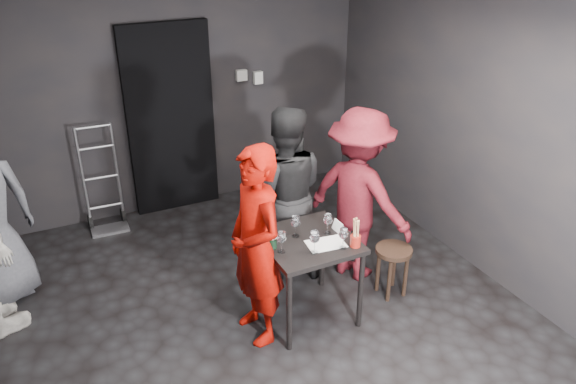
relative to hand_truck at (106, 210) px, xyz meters
name	(u,v)px	position (x,y,z in m)	size (l,w,h in m)	color
floor	(260,329)	(0.84, -2.26, -0.21)	(4.50, 5.00, 0.02)	black
wall_back	(167,92)	(0.84, 0.24, 1.14)	(4.50, 0.04, 2.70)	black
wall_right	(493,134)	(3.09, -2.26, 1.14)	(0.04, 5.00, 2.70)	black
doorway	(171,120)	(0.84, 0.18, 0.84)	(0.95, 0.10, 2.10)	black
wallbox_upper	(241,75)	(1.69, 0.19, 1.24)	(0.12, 0.06, 0.12)	#B7B7B2
wallbox_lower	(258,78)	(1.89, 0.19, 1.19)	(0.10, 0.06, 0.14)	#B7B7B2
hand_truck	(106,210)	(0.00, 0.00, 0.00)	(0.39, 0.33, 1.17)	#B2B2B7
tasting_table	(308,250)	(1.27, -2.26, 0.44)	(0.72, 0.72, 0.75)	black
stool	(393,259)	(2.09, -2.32, 0.15)	(0.32, 0.32, 0.47)	#321B13
server_red	(256,239)	(0.81, -2.29, 0.68)	(0.65, 0.43, 1.78)	#9E0901
woman_black	(284,186)	(1.39, -1.56, 0.67)	(0.86, 0.47, 1.77)	black
man_maroon	(360,189)	(1.98, -1.89, 0.67)	(1.14, 0.53, 1.76)	maroon
tasting_mat	(326,244)	(1.36, -2.39, 0.54)	(0.30, 0.20, 0.00)	white
wine_glass_a	(282,241)	(1.00, -2.34, 0.63)	(0.07, 0.07, 0.19)	white
wine_glass_b	(272,229)	(1.01, -2.14, 0.63)	(0.07, 0.07, 0.19)	white
wine_glass_c	(296,225)	(1.20, -2.17, 0.64)	(0.08, 0.08, 0.20)	white
wine_glass_d	(315,241)	(1.22, -2.46, 0.64)	(0.08, 0.08, 0.21)	white
wine_glass_e	(343,237)	(1.45, -2.49, 0.63)	(0.07, 0.07, 0.19)	white
wine_glass_f	(328,223)	(1.46, -2.25, 0.63)	(0.07, 0.07, 0.19)	white
wine_bottle	(272,234)	(0.96, -2.25, 0.66)	(0.08, 0.08, 0.32)	black
breadstick_cup	(356,233)	(1.56, -2.51, 0.65)	(0.08, 0.08, 0.26)	maroon
reserved_card	(337,226)	(1.55, -2.25, 0.58)	(0.07, 0.12, 0.09)	white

